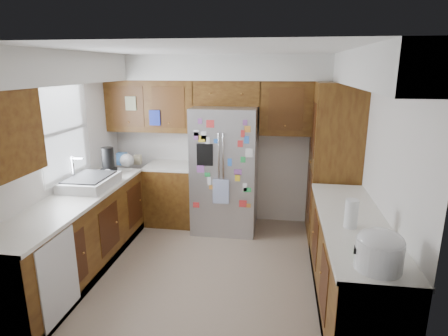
{
  "coord_description": "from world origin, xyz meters",
  "views": [
    {
      "loc": [
        0.76,
        -3.95,
        2.33
      ],
      "look_at": [
        0.11,
        0.35,
        1.16
      ],
      "focal_mm": 30.0,
      "sensor_mm": 36.0,
      "label": 1
    }
  ],
  "objects_px": {
    "pantry": "(334,163)",
    "fridge": "(225,170)",
    "rice_cooker": "(380,249)",
    "paper_towel": "(351,214)"
  },
  "relations": [
    {
      "from": "fridge",
      "to": "paper_towel",
      "type": "bearing_deg",
      "value": -52.5
    },
    {
      "from": "fridge",
      "to": "rice_cooker",
      "type": "relative_size",
      "value": 5.23
    },
    {
      "from": "paper_towel",
      "to": "pantry",
      "type": "bearing_deg",
      "value": 87.73
    },
    {
      "from": "pantry",
      "to": "fridge",
      "type": "height_order",
      "value": "pantry"
    },
    {
      "from": "rice_cooker",
      "to": "fridge",
      "type": "bearing_deg",
      "value": 120.13
    },
    {
      "from": "pantry",
      "to": "rice_cooker",
      "type": "distance_m",
      "value": 2.53
    },
    {
      "from": "pantry",
      "to": "paper_towel",
      "type": "bearing_deg",
      "value": -92.27
    },
    {
      "from": "paper_towel",
      "to": "fridge",
      "type": "bearing_deg",
      "value": 127.5
    },
    {
      "from": "pantry",
      "to": "fridge",
      "type": "distance_m",
      "value": 1.51
    },
    {
      "from": "pantry",
      "to": "paper_towel",
      "type": "xyz_separation_m",
      "value": [
        -0.07,
        -1.81,
        -0.02
      ]
    }
  ]
}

